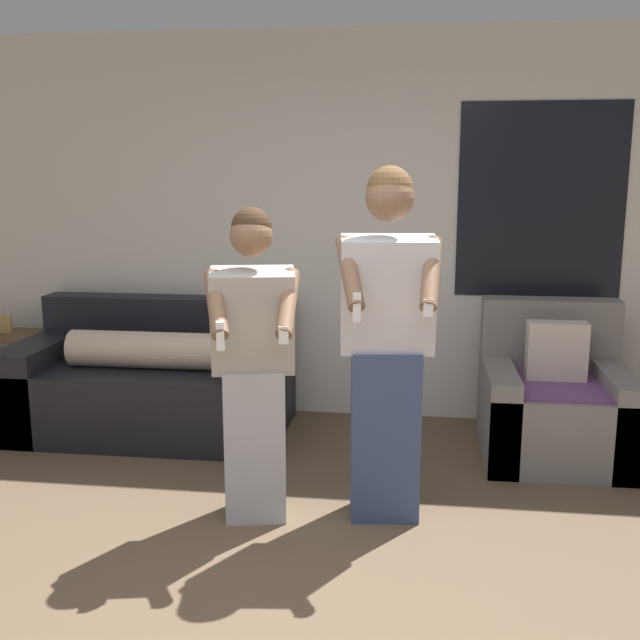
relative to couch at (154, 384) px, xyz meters
name	(u,v)px	position (x,y,z in m)	size (l,w,h in m)	color
wall_back	(345,228)	(1.25, 0.53, 1.03)	(6.99, 0.07, 2.70)	beige
couch	(154,384)	(0.00, 0.00, 0.00)	(1.80, 0.98, 0.87)	black
armchair	(554,404)	(2.63, -0.12, 0.00)	(0.87, 0.89, 0.94)	slate
side_table	(4,345)	(-1.25, 0.29, 0.17)	(0.53, 0.36, 0.73)	brown
person_left	(254,367)	(0.97, -1.22, 0.48)	(0.48, 0.54, 1.58)	#B2B2B7
person_right	(387,345)	(1.62, -1.12, 0.59)	(0.52, 0.52, 1.78)	#384770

